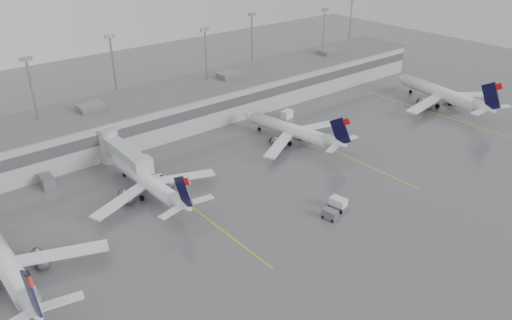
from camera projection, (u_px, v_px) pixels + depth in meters
ground at (375, 235)px, 77.03m from camera, size 260.00×260.00×0.00m
terminal at (177, 107)px, 115.21m from camera, size 152.00×17.00×9.45m
light_masts at (162, 68)px, 115.66m from camera, size 142.40×8.00×20.60m
jet_bridge_right at (118, 150)px, 95.29m from camera, size 4.00×17.20×7.00m
stand_markings at (273, 177)px, 93.61m from camera, size 105.25×40.00×0.01m
jet_far_left at (6, 264)px, 66.16m from camera, size 26.31×29.47×9.54m
jet_mid_left at (149, 182)px, 86.43m from camera, size 24.14×27.09×8.76m
jet_mid_right at (294, 130)px, 106.44m from camera, size 24.64×27.84×9.07m
jet_far_right at (444, 94)px, 125.84m from camera, size 28.72×32.51×10.63m
baggage_tug at (338, 205)px, 83.47m from camera, size 2.53×3.47×2.06m
baggage_cart at (330, 214)px, 80.81m from camera, size 1.84×2.73×1.63m
gse_uld_b at (157, 180)px, 91.21m from camera, size 2.53×2.04×1.56m
gse_uld_c at (287, 114)px, 119.74m from camera, size 2.99×2.26×1.92m
gse_loader at (47, 181)px, 90.09m from camera, size 2.28×3.50×2.13m
cone_b at (150, 184)px, 90.70m from camera, size 0.43×0.43×0.69m
cone_c at (268, 140)px, 107.68m from camera, size 0.49×0.49×0.77m
cone_d at (382, 100)px, 130.46m from camera, size 0.40×0.40×0.63m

